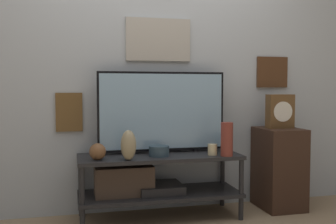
# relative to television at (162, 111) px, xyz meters

# --- Properties ---
(wall_back) EXTENTS (6.40, 0.08, 2.70)m
(wall_back) POSITION_rel_television_xyz_m (-0.04, 0.18, 0.47)
(wall_back) COLOR #B2BCC6
(wall_back) RESTS_ON ground_plane
(media_console) EXTENTS (1.33, 0.47, 0.53)m
(media_console) POSITION_rel_television_xyz_m (-0.15, -0.10, -0.55)
(media_console) COLOR #232326
(media_console) RESTS_ON ground_plane
(television) EXTENTS (1.09, 0.05, 0.69)m
(television) POSITION_rel_television_xyz_m (0.00, 0.00, 0.00)
(television) COLOR black
(television) RESTS_ON media_console
(vase_round_glass) EXTENTS (0.13, 0.13, 0.13)m
(vase_round_glass) POSITION_rel_television_xyz_m (-0.55, -0.21, -0.29)
(vase_round_glass) COLOR brown
(vase_round_glass) RESTS_ON media_console
(vase_urn_stoneware) EXTENTS (0.12, 0.13, 0.23)m
(vase_urn_stoneware) POSITION_rel_television_xyz_m (-0.33, -0.28, -0.24)
(vase_urn_stoneware) COLOR tan
(vase_urn_stoneware) RESTS_ON media_console
(vase_tall_ceramic) EXTENTS (0.10, 0.10, 0.27)m
(vase_tall_ceramic) POSITION_rel_television_xyz_m (0.47, -0.28, -0.22)
(vase_tall_ceramic) COLOR brown
(vase_tall_ceramic) RESTS_ON media_console
(vase_wide_bowl) EXTENTS (0.16, 0.16, 0.08)m
(vase_wide_bowl) POSITION_rel_television_xyz_m (-0.06, -0.16, -0.31)
(vase_wide_bowl) COLOR #2D4251
(vase_wide_bowl) RESTS_ON media_console
(candle_jar) EXTENTS (0.08, 0.08, 0.09)m
(candle_jar) POSITION_rel_television_xyz_m (0.37, -0.21, -0.31)
(candle_jar) COLOR beige
(candle_jar) RESTS_ON media_console
(decorative_bust) EXTENTS (0.09, 0.09, 0.15)m
(decorative_bust) POSITION_rel_television_xyz_m (0.53, -0.13, -0.26)
(decorative_bust) COLOR #4C5647
(decorative_bust) RESTS_ON media_console
(side_table) EXTENTS (0.35, 0.43, 0.72)m
(side_table) POSITION_rel_television_xyz_m (1.06, -0.08, -0.52)
(side_table) COLOR #382319
(side_table) RESTS_ON ground_plane
(mantel_clock) EXTENTS (0.24, 0.11, 0.30)m
(mantel_clock) POSITION_rel_television_xyz_m (1.06, -0.07, -0.01)
(mantel_clock) COLOR brown
(mantel_clock) RESTS_ON side_table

